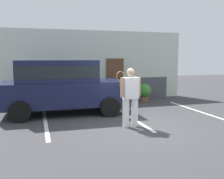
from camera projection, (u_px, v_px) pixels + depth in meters
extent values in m
plane|color=#38383A|center=(137.00, 127.00, 7.87)|extent=(40.00, 40.00, 0.00)
cube|color=silver|center=(45.00, 122.00, 8.53)|extent=(0.12, 4.40, 0.01)
cube|color=silver|center=(129.00, 116.00, 9.38)|extent=(0.12, 4.40, 0.01)
cube|color=silver|center=(198.00, 111.00, 10.22)|extent=(0.12, 4.40, 0.01)
cube|color=silver|center=(96.00, 66.00, 12.91)|extent=(9.20, 0.30, 3.49)
cube|color=#4C4C51|center=(98.00, 89.00, 12.87)|extent=(7.73, 0.10, 1.10)
cube|color=brown|center=(115.00, 79.00, 13.05)|extent=(0.90, 0.06, 2.10)
cube|color=#141938|center=(64.00, 93.00, 9.68)|extent=(4.63, 1.98, 0.90)
cube|color=#141938|center=(57.00, 71.00, 9.51)|extent=(2.93, 1.81, 0.80)
cube|color=black|center=(57.00, 71.00, 9.51)|extent=(2.87, 1.83, 0.44)
cylinder|color=black|center=(99.00, 99.00, 11.06)|extent=(0.72, 0.27, 0.72)
cylinder|color=black|center=(110.00, 107.00, 9.24)|extent=(0.72, 0.27, 0.72)
cylinder|color=black|center=(23.00, 102.00, 10.23)|extent=(0.72, 0.27, 0.72)
cylinder|color=black|center=(20.00, 112.00, 8.42)|extent=(0.72, 0.27, 0.72)
cylinder|color=white|center=(135.00, 112.00, 7.96)|extent=(0.21, 0.21, 0.88)
cylinder|color=white|center=(126.00, 113.00, 7.86)|extent=(0.21, 0.21, 0.88)
cube|color=white|center=(131.00, 88.00, 7.82)|extent=(0.47, 0.31, 0.66)
sphere|color=tan|center=(131.00, 72.00, 7.76)|extent=(0.24, 0.24, 0.24)
cylinder|color=tan|center=(139.00, 87.00, 7.91)|extent=(0.11, 0.11, 0.60)
cylinder|color=tan|center=(122.00, 88.00, 7.72)|extent=(0.11, 0.11, 0.60)
torus|color=olive|center=(120.00, 76.00, 7.70)|extent=(0.28, 0.13, 0.29)
cylinder|color=olive|center=(120.00, 84.00, 7.73)|extent=(0.03, 0.03, 0.20)
cylinder|color=brown|center=(144.00, 99.00, 12.45)|extent=(0.43, 0.43, 0.26)
sphere|color=#387F33|center=(145.00, 91.00, 12.40)|extent=(0.66, 0.66, 0.66)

